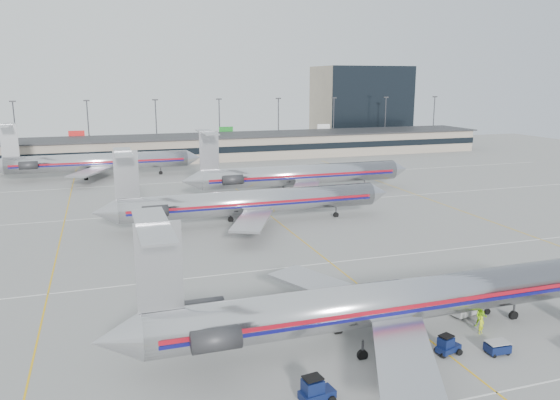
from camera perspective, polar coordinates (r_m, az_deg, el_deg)
name	(u,v)px	position (r m, az deg, el deg)	size (l,w,h in m)	color
ground	(371,294)	(54.72, 9.49, -9.71)	(260.00, 260.00, 0.00)	gray
apron_markings	(330,263)	(63.14, 5.28, -6.53)	(160.00, 0.15, 0.02)	silver
terminal	(197,147)	(145.70, -8.62, 5.47)	(162.00, 17.00, 6.25)	gray
light_mast_row	(188,123)	(158.96, -9.55, 7.97)	(163.60, 0.40, 15.28)	#38383D
distant_building	(360,104)	(193.10, 8.40, 9.94)	(30.00, 20.00, 25.00)	tan
jet_foreground	(372,304)	(44.19, 9.62, -10.62)	(43.41, 25.56, 11.36)	silver
jet_second_row	(247,202)	(78.46, -3.50, -0.21)	(43.88, 25.84, 11.49)	silver
jet_third_row	(297,175)	(100.14, 1.84, 2.67)	(44.06, 27.10, 12.05)	silver
jet_back_row	(95,162)	(122.75, -18.76, 3.81)	(43.67, 26.86, 11.94)	silver
tug_left	(315,391)	(37.35, 3.69, -19.28)	(2.43, 1.46, 1.86)	#0A143A
tug_center	(447,346)	(44.76, 17.08, -14.34)	(2.14, 1.50, 1.58)	#0A143A
cart_inner	(497,347)	(46.19, 21.77, -14.10)	(1.77, 1.26, 0.98)	#0A143A
belt_loader	(471,307)	(52.47, 19.30, -10.47)	(4.87, 2.31, 2.50)	gray
ramp_worker_near	(481,325)	(48.90, 20.29, -12.14)	(0.56, 0.37, 1.55)	#BDD113
ramp_worker_far	(481,317)	(49.96, 20.27, -11.37)	(0.93, 0.73, 1.92)	#81C512
cone_left	(309,382)	(39.27, 3.02, -18.46)	(0.47, 0.47, 0.64)	#FC3708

